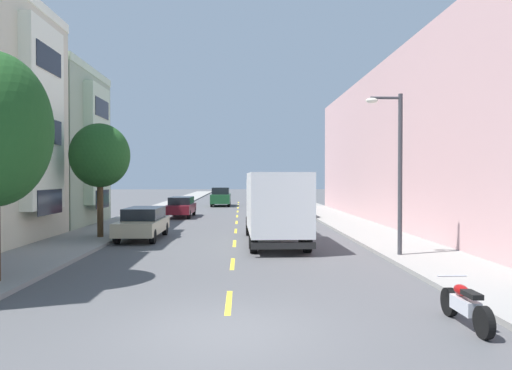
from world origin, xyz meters
TOP-DOWN VIEW (x-y plane):
  - ground_plane at (0.00, 30.00)m, footprint 160.00×160.00m
  - sidewalk_left at (-7.10, 28.00)m, footprint 3.20×120.00m
  - sidewalk_right at (7.10, 28.00)m, footprint 3.20×120.00m
  - lane_centerline_dashes at (0.00, 24.50)m, footprint 0.14×47.20m
  - apartment_block_opposite at (13.70, 20.00)m, footprint 10.00×36.00m
  - street_tree_second at (-6.40, 13.51)m, footprint 2.80×2.80m
  - street_lamp at (5.93, 7.90)m, footprint 1.35×0.28m
  - delivery_box_truck at (1.80, 11.85)m, footprint 2.52×7.81m
  - parked_wagon_champagne at (-4.43, 13.76)m, footprint 1.87×4.72m
  - parked_pickup_white at (4.29, 38.27)m, footprint 2.15×5.36m
  - parked_wagon_teal at (4.44, 25.50)m, footprint 1.90×4.73m
  - parked_wagon_burgundy at (-4.21, 26.44)m, footprint 1.88×4.72m
  - parked_hatchback_navy at (4.46, 31.67)m, footprint 1.84×4.04m
  - parked_suv_sky at (4.36, 46.10)m, footprint 2.08×4.85m
  - moving_forest_sedan at (-1.80, 39.97)m, footprint 1.95×4.80m
  - parked_motorcycle at (4.75, 0.04)m, footprint 0.62×2.05m

SIDE VIEW (x-z plane):
  - ground_plane at x=0.00m, z-range 0.00..0.00m
  - lane_centerline_dashes at x=0.00m, z-range 0.00..0.01m
  - sidewalk_left at x=-7.10m, z-range 0.00..0.14m
  - sidewalk_right at x=7.10m, z-range 0.00..0.14m
  - parked_motorcycle at x=4.75m, z-range -0.04..0.86m
  - parked_hatchback_navy at x=4.46m, z-range 0.01..1.51m
  - parked_wagon_champagne at x=-4.43m, z-range 0.05..1.55m
  - parked_wagon_teal at x=4.44m, z-range 0.05..1.55m
  - parked_wagon_burgundy at x=-4.21m, z-range 0.05..1.55m
  - parked_pickup_white at x=4.29m, z-range -0.04..1.69m
  - parked_suv_sky at x=4.36m, z-range 0.02..1.95m
  - moving_forest_sedan at x=-1.80m, z-range 0.02..1.95m
  - delivery_box_truck at x=1.80m, z-range 0.25..3.41m
  - street_lamp at x=5.93m, z-range 0.66..6.53m
  - street_tree_second at x=-6.40m, z-range 1.30..6.68m
  - apartment_block_opposite at x=13.70m, z-range 0.00..9.87m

